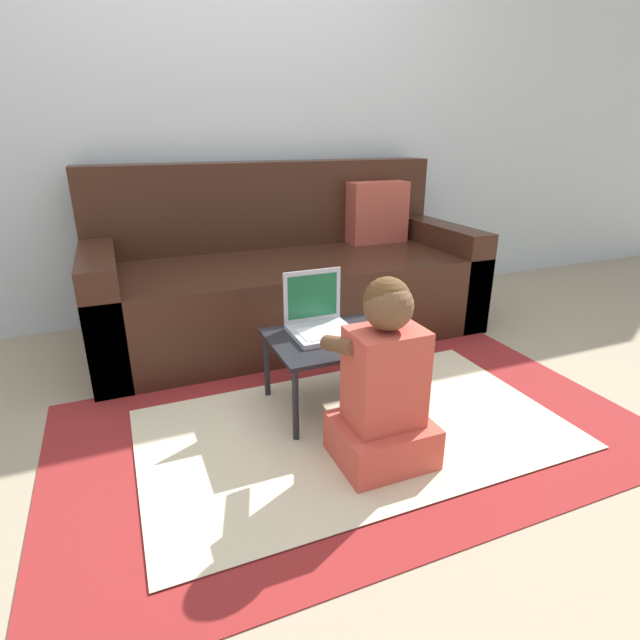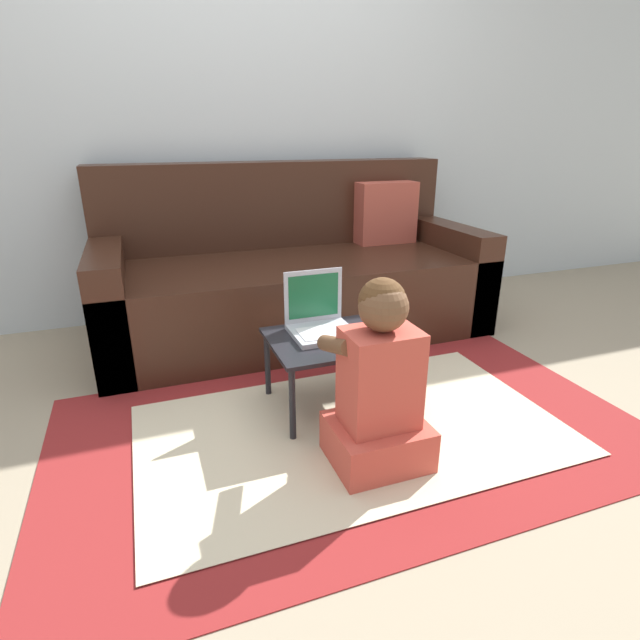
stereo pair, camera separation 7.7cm
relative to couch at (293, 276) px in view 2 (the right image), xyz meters
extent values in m
plane|color=gray|center=(-0.19, -1.04, -0.30)|extent=(16.00, 16.00, 0.00)
cube|color=silver|center=(-0.19, 0.47, 0.95)|extent=(9.00, 0.06, 2.50)
cube|color=maroon|center=(-0.11, -1.11, -0.30)|extent=(2.18, 1.27, 0.01)
cube|color=beige|center=(-0.11, -1.11, -0.29)|extent=(1.57, 0.92, 0.00)
cube|color=#381E14|center=(-0.01, -0.06, -0.09)|extent=(2.04, 0.90, 0.42)
cube|color=#381E14|center=(-0.01, 0.29, 0.36)|extent=(2.04, 0.20, 0.48)
cube|color=#381E14|center=(-0.95, -0.06, -0.03)|extent=(0.16, 0.90, 0.56)
cube|color=#381E14|center=(0.93, -0.06, -0.03)|extent=(0.16, 0.90, 0.56)
cube|color=#B24C3D|center=(0.63, 0.12, 0.30)|extent=(0.36, 0.14, 0.36)
cube|color=black|center=(-0.11, -0.91, 0.00)|extent=(0.50, 0.40, 0.02)
cylinder|color=black|center=(-0.34, -1.09, -0.16)|extent=(0.02, 0.02, 0.29)
cylinder|color=black|center=(0.11, -1.09, -0.16)|extent=(0.02, 0.02, 0.29)
cylinder|color=black|center=(-0.34, -0.73, -0.16)|extent=(0.02, 0.02, 0.29)
cylinder|color=black|center=(0.11, -0.73, -0.16)|extent=(0.02, 0.02, 0.29)
cube|color=#B7BCC6|center=(-0.15, -0.87, 0.01)|extent=(0.25, 0.23, 0.02)
cube|color=silver|center=(-0.15, -0.89, 0.03)|extent=(0.20, 0.14, 0.00)
cube|color=#B7BCC6|center=(-0.15, -0.76, 0.13)|extent=(0.25, 0.01, 0.22)
cube|color=#196038|center=(-0.15, -0.77, 0.13)|extent=(0.21, 0.00, 0.18)
ellipsoid|color=#B2B7C1|center=(0.05, -0.95, 0.02)|extent=(0.07, 0.09, 0.04)
cube|color=#CC4C3D|center=(-0.11, -1.31, -0.23)|extent=(0.32, 0.27, 0.16)
cube|color=#CC4C3D|center=(-0.11, -1.31, 0.02)|extent=(0.24, 0.18, 0.33)
sphere|color=brown|center=(-0.11, -1.31, 0.26)|extent=(0.16, 0.16, 0.16)
sphere|color=brown|center=(-0.11, -1.30, 0.27)|extent=(0.15, 0.15, 0.15)
cylinder|color=brown|center=(-0.22, -1.20, 0.11)|extent=(0.06, 0.23, 0.12)
cylinder|color=brown|center=(0.00, -1.20, 0.11)|extent=(0.06, 0.23, 0.12)
camera|label=1|loc=(-0.86, -2.56, 0.76)|focal=28.00mm
camera|label=2|loc=(-0.79, -2.59, 0.76)|focal=28.00mm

